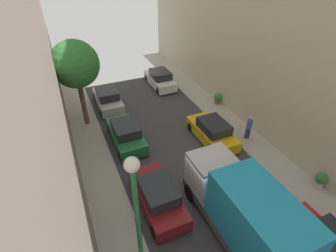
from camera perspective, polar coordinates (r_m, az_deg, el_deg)
name	(u,v)px	position (r m, az deg, el deg)	size (l,w,h in m)	color
ground	(209,196)	(14.51, 8.97, -14.99)	(32.00, 32.00, 0.00)	#38383D
sidewalk_left	(117,229)	(13.29, -11.15, -21.33)	(2.00, 44.00, 0.15)	#A8A399
sidewalk_right	(281,169)	(17.07, 23.62, -8.60)	(2.00, 44.00, 0.15)	#A8A399
parked_car_left_1	(158,196)	(13.41, -2.20, -15.16)	(1.78, 4.20, 1.57)	maroon
parked_car_left_2	(126,134)	(17.50, -9.24, -1.72)	(1.78, 4.20, 1.57)	#1E6638
parked_car_left_3	(108,99)	(21.96, -13.10, 5.85)	(1.78, 4.20, 1.57)	silver
parked_car_right_1	(329,250)	(13.53, 31.89, -22.07)	(1.78, 4.20, 1.57)	red
parked_car_right_2	(212,132)	(17.72, 9.69, -1.25)	(1.78, 4.20, 1.57)	gold
parked_car_right_3	(160,79)	(24.86, -1.75, 10.25)	(1.78, 4.20, 1.57)	white
delivery_truck	(244,211)	(11.94, 16.34, -17.53)	(2.26, 6.60, 3.38)	#4C4C51
pedestrian	(249,127)	(18.16, 17.33, -0.14)	(0.40, 0.36, 1.72)	#2D334C
street_tree_0	(75,65)	(18.32, -19.71, 12.56)	(3.14, 3.14, 6.14)	brown
potted_plant_0	(217,98)	(22.03, 10.80, 6.10)	(0.63, 0.63, 0.93)	brown
potted_plant_1	(320,180)	(16.42, 30.45, -10.13)	(0.61, 0.61, 0.95)	#B2A899
lamp_post	(137,215)	(8.34, -6.78, -18.82)	(0.44, 0.44, 6.40)	#26723F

